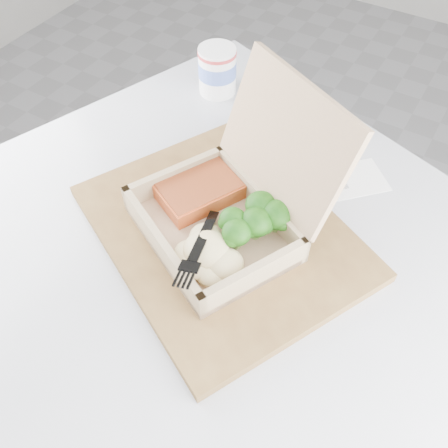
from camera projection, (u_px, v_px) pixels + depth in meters
The scene contains 10 objects.
floor at pixel (352, 406), 1.25m from camera, with size 4.00×4.00×0.00m, color gray.
cafe_table at pixel (206, 312), 0.82m from camera, with size 0.95×0.95×0.71m.
serving_tray at pixel (222, 231), 0.68m from camera, with size 0.37×0.29×0.02m, color brown.
takeout_container at pixel (235, 200), 0.65m from camera, with size 0.28×0.29×0.19m.
salmon_fillet at pixel (198, 189), 0.69m from camera, with size 0.08×0.11×0.02m, color orange.
broccoli_pile at pixel (256, 227), 0.64m from camera, with size 0.10×0.10×0.04m, color #2A6A17, non-canonical shape.
mashed_potatoes at pixel (206, 249), 0.62m from camera, with size 0.09×0.08×0.03m, color beige.
plastic_fork at pixel (208, 222), 0.63m from camera, with size 0.07×0.16×0.04m.
paper_cup at pixel (217, 69), 0.87m from camera, with size 0.07×0.07×0.08m.
receipt at pixel (341, 182), 0.75m from camera, with size 0.07×0.13×0.00m, color silver.
Camera 1 is at (-0.05, -0.55, 1.25)m, focal length 40.00 mm.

